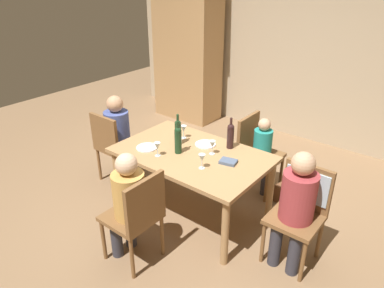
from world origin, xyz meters
name	(u,v)px	position (x,y,z in m)	size (l,w,h in m)	color
ground_plane	(192,212)	(0.00, 0.00, 0.00)	(10.00, 10.00, 0.00)	#846647
rear_room_partition	(305,51)	(0.00, 2.70, 1.35)	(6.40, 0.12, 2.70)	tan
armoire_cabinet	(188,56)	(-1.88, 2.25, 1.10)	(1.18, 0.62, 2.18)	#A87F51
dining_table	(192,160)	(0.00, 0.00, 0.66)	(1.57, 0.99, 0.75)	#A87F51
chair_right_end	(302,200)	(1.16, 0.12, 0.59)	(0.44, 0.46, 0.92)	brown
chair_left_end	(113,143)	(-1.16, -0.09, 0.53)	(0.44, 0.44, 0.92)	brown
chair_near	(137,214)	(0.09, -0.88, 0.53)	(0.44, 0.44, 0.92)	brown
chair_far_right	(255,148)	(0.27, 0.88, 0.53)	(0.44, 0.44, 0.92)	brown
person_woman_host	(296,203)	(1.16, -0.03, 0.65)	(0.30, 0.35, 1.12)	#33333D
person_man_bearded	(119,132)	(-1.16, 0.03, 0.65)	(0.30, 0.34, 1.12)	#33333D
person_man_guest	(128,199)	(-0.03, -0.88, 0.64)	(0.33, 0.29, 1.09)	#33333D
person_child_small	(264,149)	(0.38, 0.88, 0.56)	(0.25, 0.22, 0.94)	#33333D
wine_bottle_tall_green	(178,139)	(-0.11, -0.09, 0.90)	(0.07, 0.07, 0.35)	#19381E
wine_bottle_dark_red	(230,135)	(0.24, 0.34, 0.89)	(0.07, 0.07, 0.34)	black
wine_bottle_short_olive	(178,131)	(-0.25, 0.07, 0.90)	(0.07, 0.07, 0.34)	#19381E
wine_glass_near_left	(202,158)	(0.27, -0.19, 0.85)	(0.07, 0.07, 0.15)	silver
wine_glass_centre	(184,129)	(-0.30, 0.22, 0.85)	(0.07, 0.07, 0.15)	silver
wine_glass_near_right	(212,145)	(0.18, 0.11, 0.85)	(0.07, 0.07, 0.15)	silver
wine_glass_far	(157,146)	(-0.23, -0.27, 0.85)	(0.07, 0.07, 0.15)	silver
dinner_plate_host	(147,147)	(-0.44, -0.21, 0.75)	(0.22, 0.22, 0.01)	white
dinner_plate_guest_left	(205,144)	(0.00, 0.23, 0.75)	(0.22, 0.22, 0.01)	white
folded_napkin	(228,162)	(0.41, 0.05, 0.76)	(0.16, 0.12, 0.03)	#4C5B75
handbag	(285,191)	(0.70, 0.88, 0.11)	(0.28, 0.12, 0.22)	brown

